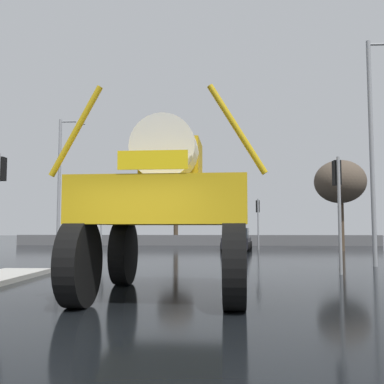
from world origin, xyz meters
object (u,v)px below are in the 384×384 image
traffic_signal_near_left (0,186)px  traffic_signal_far_left (102,215)px  oversize_sprayer (169,207)px  streetlight_near_right (375,140)px  traffic_signal_near_right (338,189)px  bare_tree_right (340,182)px  sedan_ahead (237,240)px  traffic_signal_far_right (258,213)px  streetlight_far_left (61,179)px  bare_tree_far_center (176,181)px

traffic_signal_near_left → traffic_signal_far_left: size_ratio=1.23×
oversize_sprayer → streetlight_near_right: bearing=-41.7°
traffic_signal_near_right → bare_tree_right: 15.49m
sedan_ahead → traffic_signal_far_right: 2.75m
traffic_signal_far_right → bare_tree_right: size_ratio=0.59×
traffic_signal_far_right → streetlight_near_right: 13.79m
traffic_signal_near_right → streetlight_far_left: streetlight_far_left is taller
traffic_signal_far_left → bare_tree_far_center: size_ratio=0.45×
sedan_ahead → traffic_signal_far_left: size_ratio=1.27×
traffic_signal_near_left → traffic_signal_near_right: (11.70, 0.00, -0.15)m
oversize_sprayer → streetlight_far_left: (-8.29, 16.14, 2.49)m
sedan_ahead → streetlight_far_left: (-10.88, -3.48, 3.82)m
bare_tree_far_center → traffic_signal_near_left: bearing=-98.5°
traffic_signal_far_left → streetlight_near_right: 19.76m
oversize_sprayer → bare_tree_far_center: (-2.53, 31.23, 3.90)m
oversize_sprayer → streetlight_near_right: 11.32m
oversize_sprayer → traffic_signal_near_left: bearing=55.9°
streetlight_near_right → traffic_signal_far_right: bearing=104.8°
streetlight_near_right → bare_tree_far_center: (-10.13, 23.43, 0.83)m
traffic_signal_far_right → bare_tree_right: bare_tree_right is taller
streetlight_far_left → bare_tree_right: size_ratio=1.36×
traffic_signal_far_left → traffic_signal_far_right: size_ratio=0.95×
sedan_ahead → traffic_signal_far_left: 9.77m
streetlight_near_right → traffic_signal_near_right: bearing=-128.5°
streetlight_far_left → bare_tree_far_center: streetlight_far_left is taller
streetlight_far_left → traffic_signal_far_left: bearing=74.2°
oversize_sprayer → streetlight_far_left: bearing=29.8°
sedan_ahead → bare_tree_far_center: (-5.11, 11.60, 5.22)m
traffic_signal_near_left → streetlight_far_left: bearing=99.2°
traffic_signal_near_left → bare_tree_right: bare_tree_right is taller
bare_tree_right → bare_tree_far_center: 16.79m
bare_tree_far_center → oversize_sprayer: bearing=-85.4°
traffic_signal_near_left → streetlight_near_right: bearing=12.0°
sedan_ahead → traffic_signal_far_left: (-9.52, 1.29, 1.75)m
traffic_signal_far_right → streetlight_far_left: streetlight_far_left is taller
bare_tree_right → oversize_sprayer: bearing=-115.9°
oversize_sprayer → streetlight_far_left: size_ratio=0.65×
sedan_ahead → traffic_signal_far_right: bearing=-43.0°
oversize_sprayer → streetlight_near_right: size_ratio=0.58×
sedan_ahead → traffic_signal_far_left: bearing=89.8°
sedan_ahead → streetlight_near_right: 13.58m
traffic_signal_near_left → streetlight_far_left: (-1.83, 11.33, 1.51)m
traffic_signal_far_right → streetlight_far_left: size_ratio=0.43×
traffic_signal_near_right → traffic_signal_far_left: traffic_signal_near_right is taller
oversize_sprayer → sedan_ahead: bearing=-4.9°
streetlight_near_right → traffic_signal_far_left: bearing=137.9°
traffic_signal_near_left → streetlight_near_right: (14.06, 2.98, 2.08)m
oversize_sprayer → traffic_signal_near_left: size_ratio=1.30×
sedan_ahead → bare_tree_far_center: size_ratio=0.57×
traffic_signal_far_right → streetlight_near_right: size_ratio=0.38×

